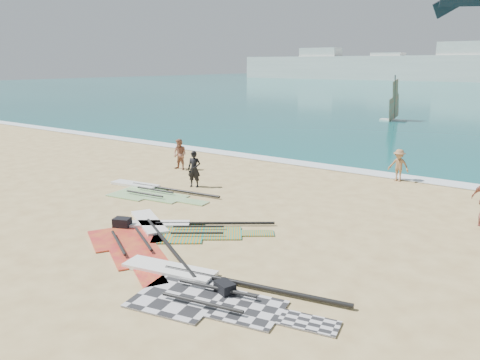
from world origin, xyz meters
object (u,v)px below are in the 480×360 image
Objects in this scene: person_wetsuit at (194,169)px; gear_bag_far at (225,288)px; beachgoer_mid at (399,165)px; rig_green at (148,191)px; beachgoer_left at (180,154)px; rig_grey at (201,287)px; rig_red at (143,236)px; gear_bag_near at (122,223)px; rig_orange at (186,229)px.

gear_bag_far is at bearing -66.08° from person_wetsuit.
beachgoer_mid is (-0.17, 13.79, 0.62)m from gear_bag_far.
beachgoer_mid is (7.17, 6.50, -0.06)m from person_wetsuit.
beachgoer_left is at bearing 107.50° from rig_green.
gear_bag_far is at bearing -85.27° from beachgoer_mid.
rig_grey is at bearing -42.81° from rig_green.
rig_red is 6.58m from person_wetsuit.
gear_bag_near reaches higher than gear_bag_far.
gear_bag_near is at bearing -161.37° from rig_red.
beachgoer_left reaches higher than rig_grey.
rig_red is 10.08m from beachgoer_left.
beachgoer_left is (-10.34, 9.58, 0.67)m from gear_bag_far.
rig_red is at bearing -58.23° from beachgoer_left.
rig_green is 5.39m from rig_orange.
gear_bag_near is 5.96m from gear_bag_far.
rig_grey is at bearing -49.18° from beachgoer_left.
rig_red is at bearing -11.23° from gear_bag_near.
gear_bag_far is at bearing -72.58° from rig_orange.
person_wetsuit is (-2.90, 5.86, 0.78)m from rig_red.
rig_grey is 11.37× the size of gear_bag_near.
beachgoer_left is 11.01m from beachgoer_mid.
rig_orange is (4.67, -2.69, -0.00)m from rig_green.
beachgoer_left is at bearing 120.39° from gear_bag_near.
gear_bag_far is 10.38m from person_wetsuit.
person_wetsuit is 9.68m from beachgoer_mid.
gear_bag_near is 0.34× the size of beachgoer_left.
gear_bag_far is (0.64, 0.14, 0.10)m from rig_grey.
rig_orange is at bearing -104.18° from beachgoer_mid.
gear_bag_near is 0.36× the size of beachgoer_mid.
rig_grey is 10.05m from person_wetsuit.
beachgoer_mid reaches higher than rig_grey.
beachgoer_mid is (3.62, 11.01, 0.72)m from rig_orange.
person_wetsuit is at bearing 92.06° from rig_orange.
rig_orange is at bearing 93.90° from rig_red.
rig_red is 3.44× the size of beachgoer_left.
rig_grey is at bearing 7.31° from rig_red.
beachgoer_left reaches higher than rig_red.
person_wetsuit reaches higher than gear_bag_near.
beachgoer_left is at bearing 123.55° from rig_grey.
gear_bag_near is (2.75, -3.79, 0.13)m from rig_green.
beachgoer_left is (-2.99, 2.28, -0.01)m from person_wetsuit.
gear_bag_far reaches higher than rig_grey.
rig_red is 4.68m from gear_bag_far.
rig_green is (-7.83, 5.62, -0.00)m from rig_grey.
rig_green is 1.19× the size of rig_orange.
gear_bag_far reaches higher than rig_green.
beachgoer_mid is (8.29, 8.32, 0.72)m from rig_green.
rig_green is 4.68m from gear_bag_near.
gear_bag_near is at bearing -63.75° from beachgoer_left.
beachgoer_mid is (0.46, 13.94, 0.72)m from rig_grey.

